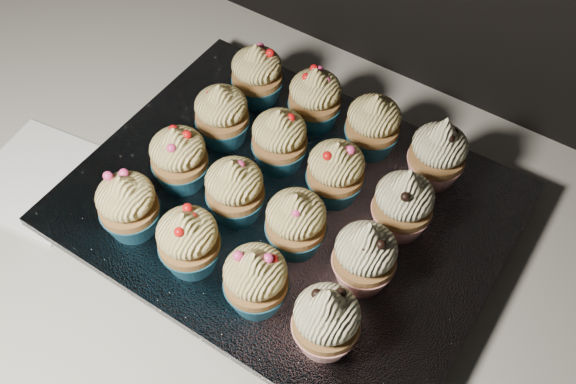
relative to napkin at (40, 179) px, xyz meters
The scene contains 21 objects.
cabinet 0.50m from the napkin, 37.12° to the left, with size 2.40×0.60×0.86m, color black.
worktop 0.18m from the napkin, 37.12° to the left, with size 2.44×0.64×0.04m, color beige.
napkin is the anchor object (origin of this frame).
baking_tray 0.30m from the napkin, 23.18° to the left, with size 0.42×0.32×0.02m, color black.
foil_lining 0.30m from the napkin, 23.18° to the left, with size 0.46×0.36×0.01m, color silver.
cupcake_0 0.18m from the napkin, ahead, with size 0.06×0.06×0.08m.
cupcake_1 0.25m from the napkin, ahead, with size 0.06×0.06×0.08m.
cupcake_2 0.33m from the napkin, ahead, with size 0.06×0.06×0.08m.
cupcake_3 0.40m from the napkin, ahead, with size 0.06×0.06×0.10m.
cupcake_4 0.19m from the napkin, 25.39° to the left, with size 0.06×0.06×0.08m.
cupcake_5 0.26m from the napkin, 17.69° to the left, with size 0.06×0.06×0.08m.
cupcake_6 0.33m from the napkin, 13.80° to the left, with size 0.06×0.06×0.08m.
cupcake_7 0.41m from the napkin, 11.66° to the left, with size 0.06×0.06×0.10m.
cupcake_8 0.23m from the napkin, 43.67° to the left, with size 0.06×0.06×0.08m.
cupcake_9 0.29m from the napkin, 33.91° to the left, with size 0.06×0.06×0.08m.
cupcake_10 0.36m from the napkin, 26.38° to the left, with size 0.06×0.06×0.08m.
cupcake_11 0.43m from the napkin, 21.76° to the left, with size 0.06×0.06×0.10m.
cupcake_12 0.29m from the napkin, 56.11° to the left, with size 0.06×0.06×0.08m.
cupcake_13 0.34m from the napkin, 45.10° to the left, with size 0.06×0.06×0.08m.
cupcake_14 0.40m from the napkin, 37.21° to the left, with size 0.06×0.06×0.08m.
cupcake_15 0.46m from the napkin, 31.29° to the left, with size 0.06×0.06×0.10m.
Camera 1 is at (0.37, 1.36, 1.50)m, focal length 40.00 mm.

